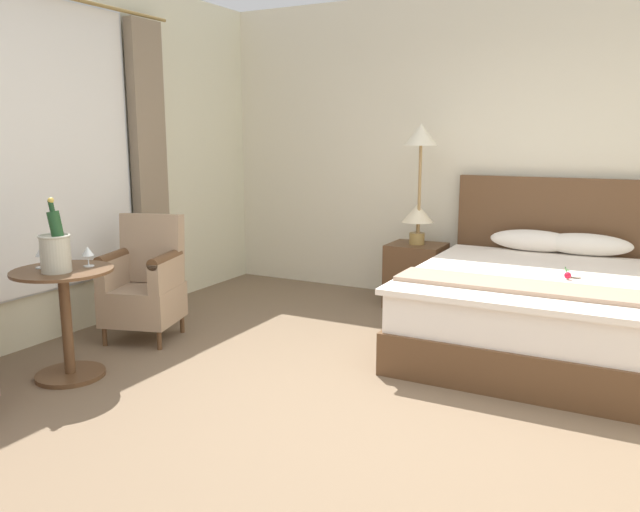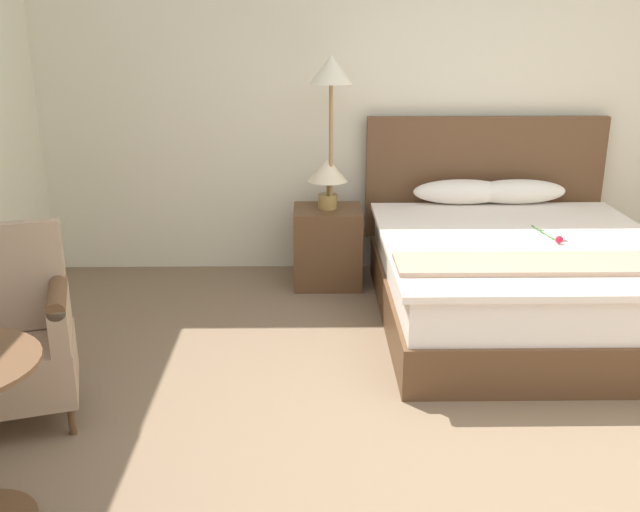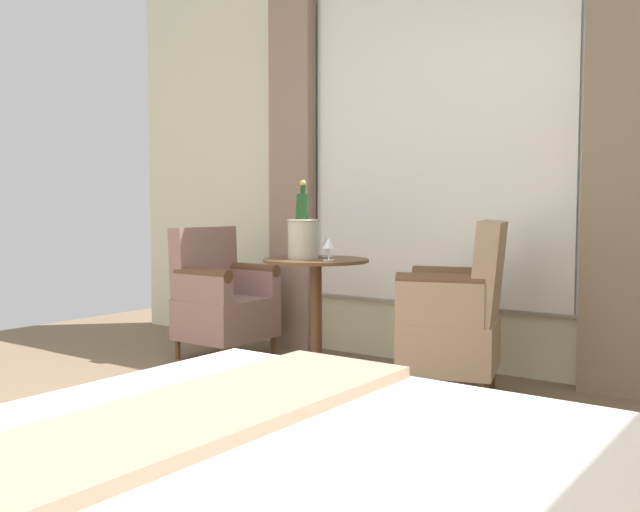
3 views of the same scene
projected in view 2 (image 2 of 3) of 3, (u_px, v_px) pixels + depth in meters
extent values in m
plane|color=#78614A|center=(476.00, 462.00, 3.27)|extent=(7.19, 7.19, 0.00)
cube|color=beige|center=(408.00, 85.00, 5.49)|extent=(5.81, 0.12, 2.91)
cube|color=brown|center=(515.00, 302.00, 4.74)|extent=(1.76, 2.08, 0.29)
cube|color=white|center=(519.00, 262.00, 4.65)|extent=(1.71, 2.02, 0.26)
cube|color=white|center=(524.00, 243.00, 4.55)|extent=(1.80, 1.96, 0.04)
cube|color=tan|center=(550.00, 264.00, 4.05)|extent=(1.76, 0.37, 0.03)
cube|color=brown|center=(484.00, 177.00, 5.57)|extent=(1.85, 0.08, 0.94)
ellipsoid|color=white|center=(462.00, 192.00, 5.40)|extent=(0.74, 0.24, 0.20)
ellipsoid|color=white|center=(517.00, 192.00, 5.41)|extent=(0.75, 0.26, 0.20)
cylinder|color=#2D6628|center=(545.00, 234.00, 4.63)|extent=(0.07, 0.38, 0.01)
sphere|color=red|center=(559.00, 240.00, 4.45)|extent=(0.05, 0.05, 0.05)
ellipsoid|color=#33702D|center=(542.00, 230.00, 4.69)|extent=(0.05, 0.05, 0.01)
cube|color=white|center=(559.00, 237.00, 4.55)|extent=(0.09, 0.12, 0.00)
cube|color=brown|center=(328.00, 246.00, 5.40)|extent=(0.51, 0.45, 0.60)
sphere|color=olive|center=(363.00, 230.00, 5.36)|extent=(0.02, 0.02, 0.02)
cylinder|color=olive|center=(328.00, 201.00, 5.29)|extent=(0.14, 0.14, 0.11)
cylinder|color=olive|center=(328.00, 188.00, 5.26)|extent=(0.02, 0.02, 0.10)
cone|color=beige|center=(328.00, 170.00, 5.22)|extent=(0.30, 0.30, 0.17)
cylinder|color=#9D7A4A|center=(330.00, 283.00, 5.46)|extent=(0.28, 0.28, 0.03)
cylinder|color=#9D7A4A|center=(331.00, 187.00, 5.23)|extent=(0.03, 0.03, 1.48)
cone|color=#EFE5C6|center=(331.00, 69.00, 4.96)|extent=(0.30, 0.30, 0.20)
cylinder|color=brown|center=(72.00, 421.00, 3.47)|extent=(0.04, 0.04, 0.15)
cylinder|color=brown|center=(73.00, 380.00, 3.86)|extent=(0.04, 0.04, 0.15)
cube|color=tan|center=(20.00, 368.00, 3.53)|extent=(0.65, 0.64, 0.28)
cube|color=tan|center=(12.00, 277.00, 3.59)|extent=(0.53, 0.30, 0.56)
cube|color=tan|center=(60.00, 317.00, 3.50)|extent=(0.22, 0.47, 0.23)
cylinder|color=brown|center=(57.00, 295.00, 3.46)|extent=(0.22, 0.47, 0.09)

